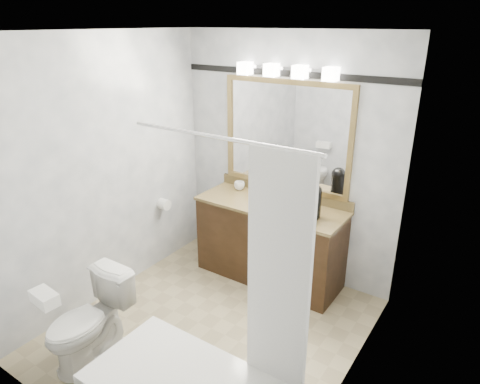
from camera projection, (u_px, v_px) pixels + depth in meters
name	position (u px, v px, depth m)	size (l,w,h in m)	color
room	(207.00, 200.00, 3.36)	(2.42, 2.62, 2.52)	tan
vanity	(270.00, 240.00, 4.45)	(1.53, 0.58, 0.97)	black
mirror	(286.00, 136.00, 4.26)	(1.40, 0.04, 1.10)	olive
vanity_light_bar	(286.00, 71.00, 3.98)	(1.02, 0.14, 0.12)	silver
accent_stripe	(289.00, 74.00, 4.05)	(2.40, 0.01, 0.06)	black
tp_roll	(164.00, 204.00, 4.67)	(0.12, 0.12, 0.11)	white
toilet	(88.00, 321.00, 3.37)	(0.40, 0.70, 0.72)	white
tissue_box	(44.00, 298.00, 2.99)	(0.22, 0.12, 0.09)	white
coffee_maker	(313.00, 200.00, 3.96)	(0.17, 0.21, 0.32)	black
cup_left	(239.00, 186.00, 4.66)	(0.11, 0.11, 0.09)	white
soap_bottle_a	(270.00, 193.00, 4.44)	(0.05, 0.05, 0.10)	white
soap_bottle_b	(297.00, 199.00, 4.30)	(0.07, 0.07, 0.09)	white
soap_bar	(275.00, 199.00, 4.39)	(0.08, 0.05, 0.02)	beige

